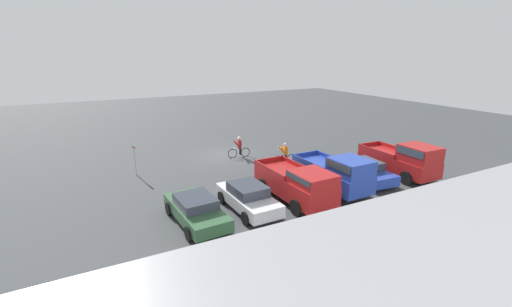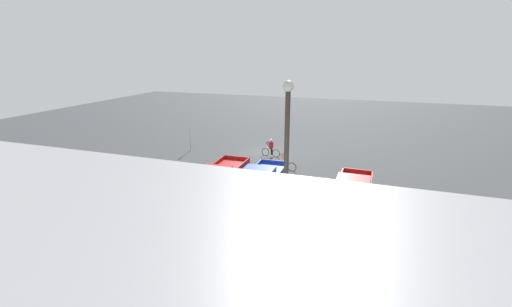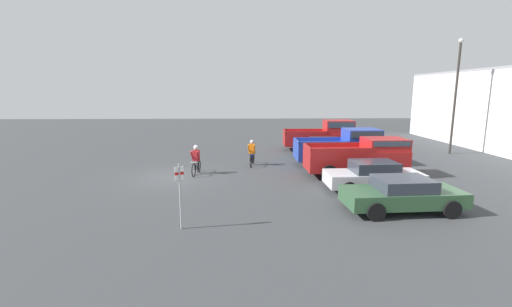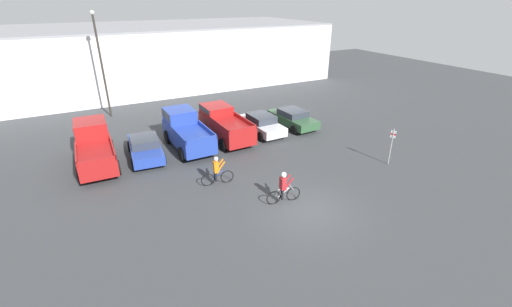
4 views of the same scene
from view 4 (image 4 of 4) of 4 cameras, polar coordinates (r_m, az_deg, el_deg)
ground_plane at (r=16.60m, az=8.59°, el=-9.27°), size 80.00×80.00×0.00m
warehouse_building at (r=41.90m, az=-16.48°, el=15.55°), size 37.51×15.44×6.33m
pickup_truck_0 at (r=22.44m, az=-25.41°, el=1.39°), size 2.26×5.38×2.36m
sedan_0 at (r=22.25m, az=-17.97°, el=0.99°), size 2.26×4.48×1.35m
pickup_truck_1 at (r=23.12m, az=-11.66°, el=3.95°), size 2.30×5.19×2.28m
pickup_truck_2 at (r=24.14m, az=-5.39°, el=5.05°), size 2.32×5.39×2.09m
sedan_1 at (r=25.11m, az=0.88°, el=5.00°), size 2.01×4.43×1.40m
sedan_2 at (r=26.58m, az=6.12°, el=5.94°), size 2.19×4.57×1.33m
cyclist_0 at (r=16.61m, az=4.60°, el=-5.63°), size 1.78×0.51×1.67m
cyclist_1 at (r=18.25m, az=-6.56°, el=-2.88°), size 1.78×0.51×1.64m
fire_lane_sign at (r=21.57m, az=21.67°, el=1.61°), size 0.16×0.28×2.25m
lamppost at (r=30.38m, az=-24.48°, el=14.21°), size 0.36×0.36×8.26m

